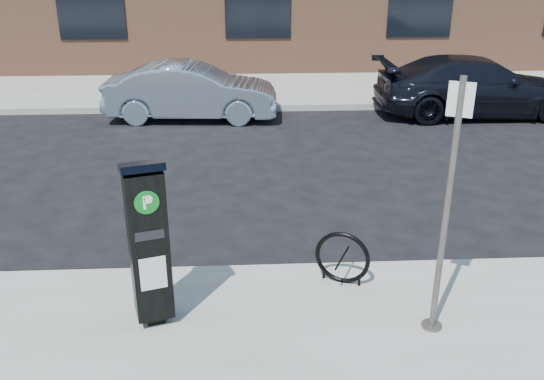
{
  "coord_description": "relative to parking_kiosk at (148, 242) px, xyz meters",
  "views": [
    {
      "loc": [
        -0.52,
        -6.22,
        3.79
      ],
      "look_at": [
        -0.17,
        0.5,
        0.97
      ],
      "focal_mm": 38.0,
      "sensor_mm": 36.0,
      "label": 1
    }
  ],
  "objects": [
    {
      "name": "car_silver",
      "position": [
        -0.24,
        8.45,
        -0.41
      ],
      "size": [
        4.12,
        1.64,
        1.33
      ],
      "primitive_type": "imported",
      "rotation": [
        0.0,
        0.0,
        1.51
      ],
      "color": "#8DA2B3",
      "rests_on": "ground"
    },
    {
      "name": "sign_pole",
      "position": [
        2.9,
        -0.28,
        0.38
      ],
      "size": [
        0.22,
        0.21,
        2.63
      ],
      "rotation": [
        0.0,
        0.0,
        -0.43
      ],
      "color": "#554F4B",
      "rests_on": "sidewalk_near"
    },
    {
      "name": "sidewalk_far",
      "position": [
        1.49,
        15.05,
        -1.0
      ],
      "size": [
        60.0,
        12.0,
        0.15
      ],
      "primitive_type": "cube",
      "color": "gray",
      "rests_on": "ground"
    },
    {
      "name": "car_dark",
      "position": [
        6.66,
        8.45,
        -0.37
      ],
      "size": [
        4.89,
        1.99,
        1.42
      ],
      "primitive_type": "imported",
      "rotation": [
        0.0,
        0.0,
        1.57
      ],
      "color": "black",
      "rests_on": "ground"
    },
    {
      "name": "bike_rack",
      "position": [
        2.1,
        0.65,
        -0.61
      ],
      "size": [
        0.62,
        0.33,
        0.66
      ],
      "rotation": [
        0.0,
        0.0,
        -0.43
      ],
      "color": "black",
      "rests_on": "sidewalk_near"
    },
    {
      "name": "curb_near",
      "position": [
        1.49,
        1.03,
        -1.0
      ],
      "size": [
        60.0,
        0.12,
        0.16
      ],
      "primitive_type": "cube",
      "color": "#9E9B93",
      "rests_on": "ground"
    },
    {
      "name": "curb_far",
      "position": [
        1.49,
        9.07,
        -1.0
      ],
      "size": [
        60.0,
        0.12,
        0.16
      ],
      "primitive_type": "cube",
      "color": "#9E9B93",
      "rests_on": "ground"
    },
    {
      "name": "parking_kiosk",
      "position": [
        0.0,
        0.0,
        0.0
      ],
      "size": [
        0.5,
        0.47,
        1.81
      ],
      "rotation": [
        0.0,
        0.0,
        0.29
      ],
      "color": "black",
      "rests_on": "sidewalk_near"
    },
    {
      "name": "ground",
      "position": [
        1.49,
        1.05,
        -1.08
      ],
      "size": [
        120.0,
        120.0,
        0.0
      ],
      "primitive_type": "plane",
      "color": "black",
      "rests_on": "ground"
    }
  ]
}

